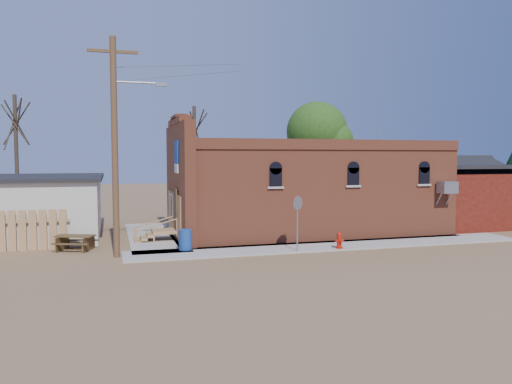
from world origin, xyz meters
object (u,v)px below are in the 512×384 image
object	(u,v)px
utility_pole	(116,142)
stop_sign	(297,208)
picnic_table	(75,241)
trash_barrel	(185,240)
fire_hydrant	(339,240)
brick_bar	(301,190)

from	to	relation	value
utility_pole	stop_sign	xyz separation A→B (m)	(7.48, -1.20, -2.84)
stop_sign	picnic_table	bearing A→B (deg)	152.67
stop_sign	trash_barrel	bearing A→B (deg)	153.07
fire_hydrant	trash_barrel	distance (m)	6.82
fire_hydrant	picnic_table	xyz separation A→B (m)	(-11.28, 3.20, 0.01)
stop_sign	trash_barrel	world-z (taller)	stop_sign
utility_pole	fire_hydrant	bearing A→B (deg)	-7.23
utility_pole	fire_hydrant	size ratio (longest dim) A/B	12.38
utility_pole	stop_sign	distance (m)	8.09
picnic_table	trash_barrel	bearing A→B (deg)	1.62
brick_bar	trash_barrel	xyz separation A→B (m)	(-6.94, -3.93, -1.81)
fire_hydrant	trash_barrel	world-z (taller)	trash_barrel
fire_hydrant	trash_barrel	size ratio (longest dim) A/B	0.81
brick_bar	picnic_table	size ratio (longest dim) A/B	8.31
brick_bar	picnic_table	distance (m)	11.97
brick_bar	stop_sign	world-z (taller)	brick_bar
fire_hydrant	stop_sign	xyz separation A→B (m)	(-2.00, 0.00, 1.49)
trash_barrel	picnic_table	distance (m)	4.93
stop_sign	picnic_table	world-z (taller)	stop_sign
fire_hydrant	stop_sign	distance (m)	2.50
picnic_table	utility_pole	bearing A→B (deg)	-26.94
utility_pole	trash_barrel	bearing A→B (deg)	7.26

